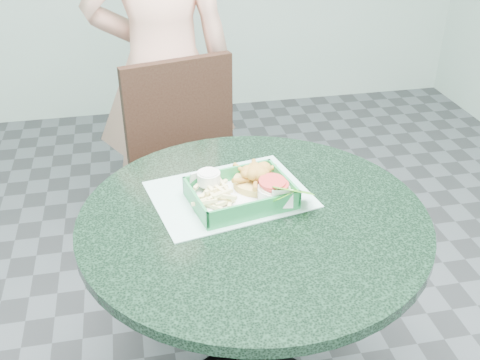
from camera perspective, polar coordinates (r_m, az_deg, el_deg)
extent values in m
cylinder|color=black|center=(1.71, 1.22, -14.29)|extent=(0.09, 0.09, 0.70)
cylinder|color=#304637|center=(1.48, 1.37, -4.56)|extent=(0.91, 0.91, 0.03)
cube|color=#352210|center=(2.12, -5.19, -2.03)|extent=(0.43, 0.43, 0.04)
cube|color=#352210|center=(2.17, -6.14, 6.27)|extent=(0.43, 0.04, 0.46)
cube|color=#352210|center=(2.10, -9.29, -10.62)|extent=(0.04, 0.04, 0.43)
cube|color=#352210|center=(2.13, 0.69, -9.44)|extent=(0.04, 0.04, 0.43)
cube|color=#352210|center=(2.39, -9.85, -4.89)|extent=(0.04, 0.04, 0.43)
cube|color=#352210|center=(2.42, -1.16, -3.93)|extent=(0.04, 0.04, 0.43)
imported|color=#F6B097|center=(2.32, -7.94, 12.58)|extent=(0.64, 0.42, 1.76)
cube|color=#9DCABD|center=(1.55, -1.03, -2.09)|extent=(0.47, 0.39, 0.00)
cube|color=#218544|center=(1.52, 0.07, -2.65)|extent=(0.26, 0.19, 0.01)
cube|color=white|center=(1.51, 0.07, -2.46)|extent=(0.25, 0.18, 0.00)
cube|color=#218544|center=(1.58, -0.61, -0.04)|extent=(0.26, 0.01, 0.05)
cube|color=#218544|center=(1.43, 0.83, -3.75)|extent=(0.26, 0.01, 0.05)
cube|color=#218544|center=(1.53, 4.75, -1.28)|extent=(0.01, 0.19, 0.05)
cube|color=#218544|center=(1.49, -4.75, -2.33)|extent=(0.01, 0.19, 0.05)
cylinder|color=tan|center=(1.55, 2.02, -1.06)|extent=(0.13, 0.13, 0.02)
cylinder|color=white|center=(1.55, -2.77, -0.10)|extent=(0.06, 0.06, 0.03)
cylinder|color=white|center=(1.54, -2.79, 0.47)|extent=(0.06, 0.06, 0.00)
cylinder|color=white|center=(1.49, 3.40, -2.24)|extent=(0.09, 0.09, 0.03)
torus|color=#FDECC5|center=(1.48, 3.42, -1.65)|extent=(0.08, 0.08, 0.01)
cylinder|color=red|center=(1.48, 3.43, -1.35)|extent=(0.07, 0.07, 0.01)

